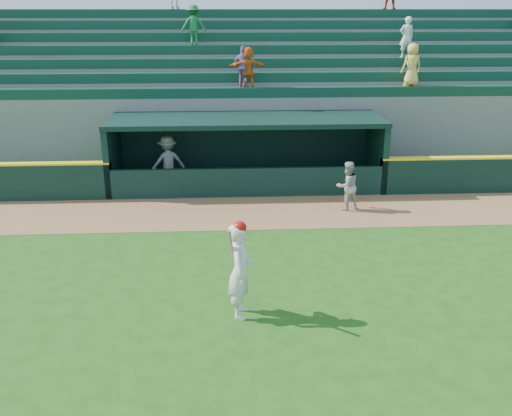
{
  "coord_description": "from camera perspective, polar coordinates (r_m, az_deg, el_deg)",
  "views": [
    {
      "loc": [
        -0.75,
        -11.72,
        5.95
      ],
      "look_at": [
        0.0,
        1.6,
        1.3
      ],
      "focal_mm": 40.0,
      "sensor_mm": 36.0,
      "label": 1
    }
  ],
  "objects": [
    {
      "name": "ground",
      "position": [
        13.17,
        0.39,
        -7.65
      ],
      "size": [
        120.0,
        120.0,
        0.0
      ],
      "primitive_type": "plane",
      "color": "#1F4B12",
      "rests_on": "ground"
    },
    {
      "name": "warning_track",
      "position": [
        17.67,
        -0.6,
        -0.45
      ],
      "size": [
        40.0,
        3.0,
        0.01
      ],
      "primitive_type": "cube",
      "color": "brown",
      "rests_on": "ground"
    },
    {
      "name": "dugout_player_front",
      "position": [
        17.93,
        9.1,
        2.2
      ],
      "size": [
        0.92,
        0.83,
        1.55
      ],
      "primitive_type": "imported",
      "rotation": [
        0.0,
        0.0,
        3.53
      ],
      "color": "#A2A19D",
      "rests_on": "ground"
    },
    {
      "name": "dugout_player_inside",
      "position": [
        20.27,
        -8.79,
        4.61
      ],
      "size": [
        1.33,
        1.0,
        1.83
      ],
      "primitive_type": "imported",
      "rotation": [
        0.0,
        0.0,
        3.45
      ],
      "color": "#9D9D98",
      "rests_on": "ground"
    },
    {
      "name": "dugout",
      "position": [
        20.27,
        -1.02,
        6.12
      ],
      "size": [
        9.4,
        2.8,
        2.46
      ],
      "color": "slate",
      "rests_on": "ground"
    },
    {
      "name": "stands",
      "position": [
        24.56,
        -1.47,
        10.9
      ],
      "size": [
        34.5,
        6.25,
        7.6
      ],
      "color": "slate",
      "rests_on": "ground"
    },
    {
      "name": "batter_at_plate",
      "position": [
        11.5,
        -1.6,
        -6.16
      ],
      "size": [
        0.55,
        0.87,
        2.08
      ],
      "color": "silver",
      "rests_on": "ground"
    }
  ]
}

